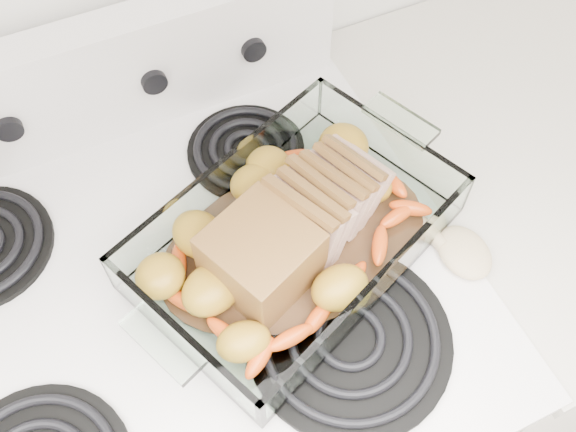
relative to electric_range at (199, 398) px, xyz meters
name	(u,v)px	position (x,y,z in m)	size (l,w,h in m)	color
electric_range	(199,398)	(0.00, 0.00, 0.00)	(0.78, 0.70, 1.12)	white
counter_right	(494,269)	(0.66, 0.00, -0.02)	(0.58, 0.68, 0.93)	silver
baking_dish	(295,240)	(0.18, -0.02, 0.48)	(0.39, 0.26, 0.08)	white
pork_roast	(283,231)	(0.17, -0.02, 0.51)	(0.26, 0.11, 0.09)	brown
roast_vegetables	(279,213)	(0.18, 0.02, 0.49)	(0.39, 0.21, 0.05)	#D03A00
wooden_spoon	(429,222)	(0.36, -0.06, 0.46)	(0.10, 0.30, 0.02)	#C9B290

